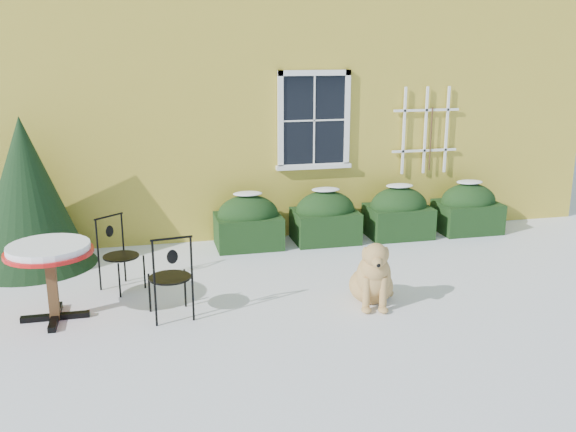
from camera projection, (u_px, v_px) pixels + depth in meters
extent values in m
plane|color=white|center=(306.00, 304.00, 8.15)|extent=(80.00, 80.00, 0.00)
cube|color=gold|center=(225.00, 53.00, 13.95)|extent=(12.00, 8.00, 6.00)
cube|color=black|center=(314.00, 120.00, 10.61)|extent=(1.05, 0.03, 1.45)
cube|color=white|center=(315.00, 73.00, 10.40)|extent=(1.23, 0.06, 0.09)
cube|color=white|center=(314.00, 166.00, 10.80)|extent=(1.23, 0.06, 0.09)
cube|color=white|center=(280.00, 121.00, 10.48)|extent=(0.09, 0.06, 1.63)
cube|color=white|center=(347.00, 119.00, 10.73)|extent=(0.09, 0.06, 1.63)
cube|color=white|center=(314.00, 120.00, 10.60)|extent=(0.02, 0.02, 1.45)
cube|color=white|center=(314.00, 120.00, 10.60)|extent=(1.05, 0.02, 0.02)
cube|color=white|center=(314.00, 166.00, 10.81)|extent=(1.29, 0.14, 0.07)
cube|color=white|center=(404.00, 131.00, 11.01)|extent=(0.04, 0.03, 1.50)
cube|color=white|center=(425.00, 130.00, 11.09)|extent=(0.04, 0.03, 1.50)
cube|color=white|center=(447.00, 130.00, 11.18)|extent=(0.04, 0.03, 1.50)
cube|color=white|center=(424.00, 150.00, 11.18)|extent=(1.20, 0.03, 0.04)
cube|color=white|center=(427.00, 110.00, 11.00)|extent=(1.20, 0.03, 0.04)
cylinder|color=#472D19|center=(431.00, 139.00, 11.14)|extent=(0.02, 0.02, 1.10)
cube|color=black|center=(248.00, 231.00, 10.41)|extent=(1.05, 0.80, 0.52)
ellipsoid|color=black|center=(248.00, 215.00, 10.34)|extent=(1.00, 0.72, 0.67)
ellipsoid|color=white|center=(248.00, 194.00, 10.25)|extent=(0.47, 0.32, 0.06)
cube|color=black|center=(325.00, 226.00, 10.70)|extent=(1.05, 0.80, 0.52)
ellipsoid|color=black|center=(325.00, 211.00, 10.63)|extent=(1.00, 0.72, 0.67)
ellipsoid|color=white|center=(326.00, 190.00, 10.53)|extent=(0.47, 0.32, 0.06)
cube|color=black|center=(398.00, 221.00, 10.98)|extent=(1.05, 0.80, 0.52)
ellipsoid|color=black|center=(399.00, 206.00, 10.91)|extent=(1.00, 0.72, 0.67)
ellipsoid|color=white|center=(400.00, 186.00, 10.82)|extent=(0.47, 0.32, 0.06)
cube|color=black|center=(467.00, 217.00, 11.27)|extent=(1.05, 0.80, 0.52)
ellipsoid|color=black|center=(468.00, 202.00, 11.20)|extent=(1.00, 0.72, 0.67)
ellipsoid|color=white|center=(470.00, 182.00, 11.11)|extent=(0.47, 0.32, 0.06)
cone|color=black|center=(31.00, 231.00, 9.45)|extent=(1.83, 1.83, 1.06)
cone|color=black|center=(27.00, 193.00, 9.29)|extent=(1.64, 1.64, 2.22)
cube|color=black|center=(55.00, 317.00, 7.69)|extent=(0.79, 0.09, 0.07)
cube|color=black|center=(55.00, 317.00, 7.69)|extent=(0.09, 0.79, 0.07)
cube|color=#52361C|center=(52.00, 286.00, 7.59)|extent=(0.11, 0.11, 0.85)
cylinder|color=red|center=(49.00, 252.00, 7.48)|extent=(1.02, 1.02, 0.05)
cylinder|color=white|center=(48.00, 248.00, 7.46)|extent=(0.95, 0.95, 0.08)
cylinder|color=black|center=(185.00, 288.00, 8.01)|extent=(0.03, 0.03, 0.50)
cylinder|color=black|center=(150.00, 293.00, 7.85)|extent=(0.03, 0.03, 0.50)
cylinder|color=black|center=(193.00, 301.00, 7.61)|extent=(0.03, 0.03, 0.50)
cylinder|color=black|center=(156.00, 306.00, 7.46)|extent=(0.03, 0.03, 0.50)
cylinder|color=black|center=(170.00, 277.00, 7.67)|extent=(0.51, 0.51, 0.02)
cylinder|color=black|center=(191.00, 259.00, 7.47)|extent=(0.03, 0.03, 0.55)
cylinder|color=black|center=(153.00, 264.00, 7.32)|extent=(0.03, 0.03, 0.55)
cylinder|color=black|center=(171.00, 239.00, 7.33)|extent=(0.48, 0.09, 0.03)
ellipsoid|color=black|center=(172.00, 257.00, 7.38)|extent=(0.14, 0.05, 0.17)
cylinder|color=black|center=(119.00, 280.00, 8.31)|extent=(0.02, 0.02, 0.46)
cylinder|color=black|center=(144.00, 272.00, 8.63)|extent=(0.02, 0.02, 0.46)
cylinder|color=black|center=(100.00, 274.00, 8.56)|extent=(0.02, 0.02, 0.46)
cylinder|color=black|center=(125.00, 265.00, 8.87)|extent=(0.02, 0.02, 0.46)
cylinder|color=black|center=(121.00, 256.00, 8.53)|extent=(0.48, 0.48, 0.02)
cylinder|color=black|center=(97.00, 239.00, 8.43)|extent=(0.02, 0.02, 0.52)
cylinder|color=black|center=(122.00, 232.00, 8.74)|extent=(0.02, 0.02, 0.52)
cylinder|color=black|center=(109.00, 216.00, 8.52)|extent=(0.37, 0.31, 0.02)
ellipsoid|color=black|center=(110.00, 231.00, 8.57)|extent=(0.12, 0.10, 0.16)
ellipsoid|color=tan|center=(371.00, 285.00, 8.21)|extent=(0.69, 0.73, 0.46)
ellipsoid|color=tan|center=(374.00, 276.00, 7.96)|extent=(0.51, 0.47, 0.57)
sphere|color=tan|center=(375.00, 268.00, 7.87)|extent=(0.35, 0.35, 0.35)
cylinder|color=tan|center=(366.00, 294.00, 7.87)|extent=(0.09, 0.09, 0.45)
cylinder|color=tan|center=(383.00, 294.00, 7.87)|extent=(0.09, 0.09, 0.45)
ellipsoid|color=tan|center=(366.00, 310.00, 7.87)|extent=(0.12, 0.16, 0.07)
ellipsoid|color=tan|center=(383.00, 310.00, 7.87)|extent=(0.12, 0.16, 0.07)
cylinder|color=tan|center=(375.00, 264.00, 7.84)|extent=(0.26, 0.30, 0.25)
sphere|color=tan|center=(376.00, 255.00, 7.76)|extent=(0.30, 0.30, 0.30)
ellipsoid|color=tan|center=(377.00, 262.00, 7.64)|extent=(0.19, 0.26, 0.13)
sphere|color=black|center=(378.00, 265.00, 7.54)|extent=(0.05, 0.05, 0.05)
ellipsoid|color=tan|center=(365.00, 254.00, 7.80)|extent=(0.09, 0.11, 0.19)
ellipsoid|color=tan|center=(386.00, 254.00, 7.80)|extent=(0.09, 0.11, 0.19)
cylinder|color=tan|center=(382.00, 289.00, 8.47)|extent=(0.18, 0.37, 0.08)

